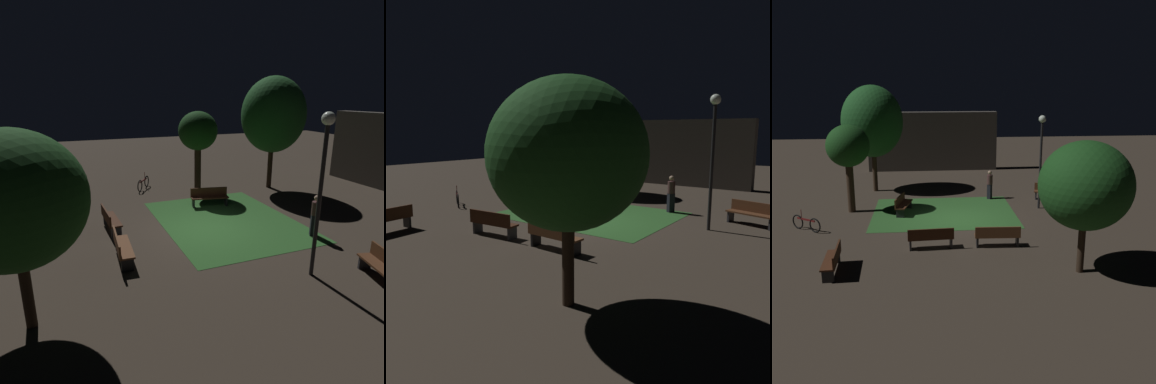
# 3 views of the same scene
# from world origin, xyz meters

# --- Properties ---
(ground_plane) EXTENTS (60.00, 60.00, 0.00)m
(ground_plane) POSITION_xyz_m (0.00, 0.00, 0.00)
(ground_plane) COLOR #3D3328
(grass_lawn) EXTENTS (7.01, 5.50, 0.01)m
(grass_lawn) POSITION_xyz_m (-0.60, 1.24, 0.01)
(grass_lawn) COLOR #2D6028
(grass_lawn) RESTS_ON ground
(bench_front_left) EXTENTS (1.83, 0.59, 0.88)m
(bench_front_left) POSITION_xyz_m (-1.32, -3.55, 0.48)
(bench_front_left) COLOR #422314
(bench_front_left) RESTS_ON ground
(bench_by_lamp) EXTENTS (1.82, 0.56, 0.88)m
(bench_by_lamp) POSITION_xyz_m (1.32, -3.55, 0.48)
(bench_by_lamp) COLOR brown
(bench_by_lamp) RESTS_ON ground
(bench_near_trees) EXTENTS (1.86, 0.96, 0.88)m
(bench_near_trees) POSITION_xyz_m (5.42, 3.20, 0.48)
(bench_near_trees) COLOR #512D19
(bench_near_trees) RESTS_ON ground
(bench_path_side) EXTENTS (0.83, 1.86, 0.88)m
(bench_path_side) POSITION_xyz_m (-2.65, 1.37, 0.48)
(bench_path_side) COLOR #422314
(bench_path_side) RESTS_ON ground
(bench_back_row) EXTENTS (0.59, 1.83, 0.88)m
(bench_back_row) POSITION_xyz_m (-4.70, -5.36, 0.48)
(bench_back_row) COLOR #422314
(bench_back_row) RESTS_ON ground
(tree_lawn_side) EXTENTS (2.11, 2.11, 4.37)m
(tree_lawn_side) POSITION_xyz_m (-5.22, 1.81, 3.27)
(tree_lawn_side) COLOR #38281C
(tree_lawn_side) RESTS_ON ground
(tree_back_right) EXTENTS (3.52, 3.52, 6.19)m
(tree_back_right) POSITION_xyz_m (-4.48, 5.99, 4.11)
(tree_back_right) COLOR #38281C
(tree_back_right) RESTS_ON ground
(tree_right_canopy) EXTENTS (3.13, 3.13, 4.57)m
(tree_right_canopy) POSITION_xyz_m (3.79, -6.06, 3.07)
(tree_right_canopy) COLOR #2D2116
(tree_right_canopy) RESTS_ON ground
(lamp_post_plaza_west) EXTENTS (0.36, 0.36, 4.76)m
(lamp_post_plaza_west) POSITION_xyz_m (4.32, 1.57, 3.22)
(lamp_post_plaza_west) COLOR black
(lamp_post_plaza_west) RESTS_ON ground
(bicycle) EXTENTS (1.47, 1.02, 0.93)m
(bicycle) POSITION_xyz_m (-6.75, -0.91, 0.34)
(bicycle) COLOR black
(bicycle) RESTS_ON ground
(pedestrian) EXTENTS (0.32, 0.34, 1.61)m
(pedestrian) POSITION_xyz_m (2.05, 3.61, 0.85)
(pedestrian) COLOR black
(pedestrian) RESTS_ON ground
(building_wall_backdrop) EXTENTS (9.27, 0.80, 4.22)m
(building_wall_backdrop) POSITION_xyz_m (-0.93, 11.95, 2.11)
(building_wall_backdrop) COLOR #4C4742
(building_wall_backdrop) RESTS_ON ground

